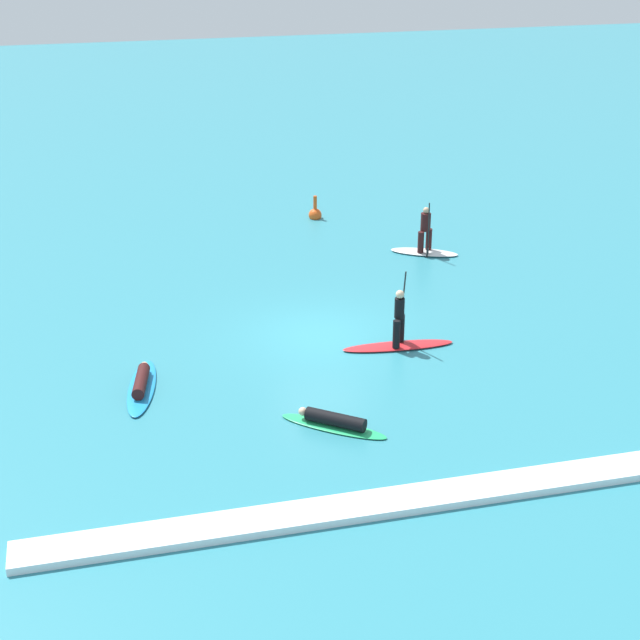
# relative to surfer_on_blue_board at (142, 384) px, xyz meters

# --- Properties ---
(ground_plane) EXTENTS (120.00, 120.00, 0.00)m
(ground_plane) POSITION_rel_surfer_on_blue_board_xyz_m (5.34, 2.08, -0.14)
(ground_plane) COLOR teal
(ground_plane) RESTS_ON ground
(surfer_on_blue_board) EXTENTS (1.25, 3.22, 0.42)m
(surfer_on_blue_board) POSITION_rel_surfer_on_blue_board_xyz_m (0.00, 0.00, 0.00)
(surfer_on_blue_board) COLOR #1E8CD1
(surfer_on_blue_board) RESTS_ON ground_plane
(surfer_on_green_board) EXTENTS (2.54, 2.16, 0.41)m
(surfer_on_green_board) POSITION_rel_surfer_on_blue_board_xyz_m (4.39, -3.12, 0.02)
(surfer_on_green_board) COLOR #23B266
(surfer_on_green_board) RESTS_ON ground_plane
(surfer_on_white_board) EXTENTS (2.49, 1.79, 2.02)m
(surfer_on_white_board) POSITION_rel_surfer_on_blue_board_xyz_m (10.63, 7.88, 0.30)
(surfer_on_white_board) COLOR white
(surfer_on_white_board) RESTS_ON ground_plane
(surfer_on_red_board) EXTENTS (3.26, 0.91, 2.31)m
(surfer_on_red_board) POSITION_rel_surfer_on_blue_board_xyz_m (7.32, 0.78, 0.26)
(surfer_on_red_board) COLOR red
(surfer_on_red_board) RESTS_ON ground_plane
(marker_buoy) EXTENTS (0.52, 0.52, 1.04)m
(marker_buoy) POSITION_rel_surfer_on_blue_board_xyz_m (7.78, 12.73, 0.02)
(marker_buoy) COLOR #E55119
(marker_buoy) RESTS_ON ground_plane
(wave_crest) EXTENTS (16.89, 0.90, 0.18)m
(wave_crest) POSITION_rel_surfer_on_blue_board_xyz_m (5.34, -6.58, -0.05)
(wave_crest) COLOR white
(wave_crest) RESTS_ON ground_plane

